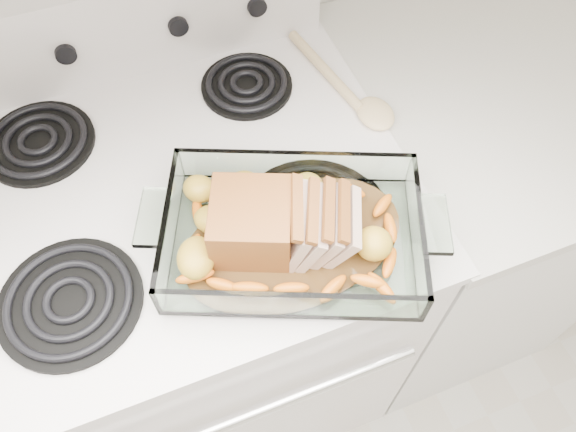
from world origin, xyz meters
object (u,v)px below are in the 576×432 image
object	(u,v)px
baking_dish	(293,237)
electric_range	(204,295)
counter_right	(451,213)
pork_roast	(273,232)

from	to	relation	value
baking_dish	electric_range	bearing A→B (deg)	150.44
counter_right	baking_dish	xyz separation A→B (m)	(-0.52, -0.19, 0.50)
baking_dish	pork_roast	distance (m)	0.05
electric_range	counter_right	world-z (taller)	electric_range
electric_range	baking_dish	distance (m)	0.54
pork_roast	counter_right	bearing A→B (deg)	-1.99
counter_right	baking_dish	world-z (taller)	baking_dish
electric_range	baking_dish	world-z (taller)	electric_range
electric_range	pork_roast	xyz separation A→B (m)	(0.11, -0.19, 0.52)
electric_range	counter_right	size ratio (longest dim) A/B	1.20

